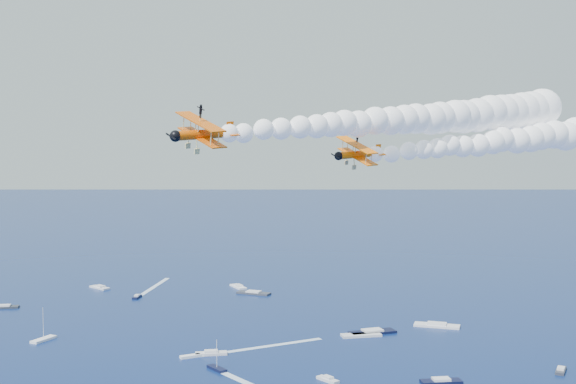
{
  "coord_description": "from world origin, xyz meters",
  "views": [
    {
      "loc": [
        9.39,
        -73.89,
        55.85
      ],
      "look_at": [
        0.7,
        14.56,
        50.56
      ],
      "focal_mm": 43.39,
      "sensor_mm": 36.0,
      "label": 1
    }
  ],
  "objects": [
    {
      "name": "biplane_lead",
      "position": [
        9.76,
        22.97,
        55.35
      ],
      "size": [
        11.15,
        12.03,
        7.75
      ],
      "primitive_type": null,
      "rotation": [
        -0.3,
        0.07,
        3.7
      ],
      "color": "#FF6D05"
    },
    {
      "name": "biplane_trail",
      "position": [
        -8.36,
        6.15,
        57.76
      ],
      "size": [
        12.92,
        13.48,
        8.55
      ],
      "primitive_type": null,
      "rotation": [
        -0.29,
        0.07,
        3.84
      ],
      "color": "#DC5404"
    },
    {
      "name": "smoke_trail_lead",
      "position": [
        37.7,
        40.34,
        57.88
      ],
      "size": [
        68.58,
        62.4,
        11.44
      ],
      "primitive_type": null,
      "rotation": [
        0.0,
        0.0,
        3.7
      ],
      "color": "white"
    },
    {
      "name": "smoke_trail_trail",
      "position": [
        16.93,
        27.2,
        60.29
      ],
      "size": [
        68.78,
        67.79,
        11.44
      ],
      "primitive_type": null,
      "rotation": [
        0.0,
        0.0,
        3.84
      ],
      "color": "white"
    },
    {
      "name": "spectator_boats",
      "position": [
        -14.91,
        113.46,
        0.35
      ],
      "size": [
        213.49,
        185.62,
        0.7
      ],
      "color": "black",
      "rests_on": "ground"
    },
    {
      "name": "boat_wakes",
      "position": [
        -27.32,
        113.6,
        0.03
      ],
      "size": [
        82.52,
        178.95,
        0.04
      ],
      "color": "white",
      "rests_on": "ground"
    }
  ]
}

